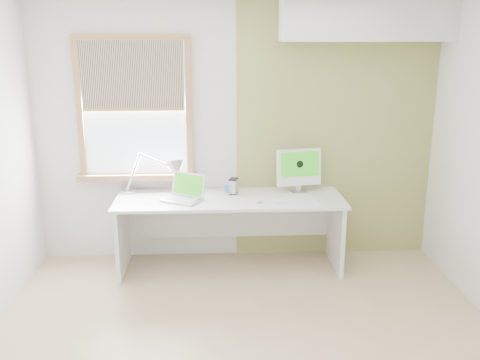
{
  "coord_description": "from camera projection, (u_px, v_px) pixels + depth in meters",
  "views": [
    {
      "loc": [
        -0.23,
        -3.51,
        2.26
      ],
      "look_at": [
        0.0,
        1.05,
        1.0
      ],
      "focal_mm": 39.78,
      "sensor_mm": 36.0,
      "label": 1
    }
  ],
  "objects": [
    {
      "name": "accent_wall",
      "position": [
        335.0,
        132.0,
        5.37
      ],
      "size": [
        2.0,
        0.02,
        2.6
      ],
      "primitive_type": "cube",
      "color": "#92934A",
      "rests_on": "room"
    },
    {
      "name": "room",
      "position": [
        248.0,
        179.0,
        3.65
      ],
      "size": [
        4.04,
        3.54,
        2.64
      ],
      "color": "tan",
      "rests_on": "ground"
    },
    {
      "name": "desk_lamp",
      "position": [
        166.0,
        172.0,
        5.22
      ],
      "size": [
        0.71,
        0.31,
        0.41
      ],
      "color": "#B7B9BB",
      "rests_on": "desk"
    },
    {
      "name": "soffit",
      "position": [
        366.0,
        18.0,
        4.92
      ],
      "size": [
        1.6,
        0.4,
        0.42
      ],
      "primitive_type": "cube",
      "color": "white",
      "rests_on": "room"
    },
    {
      "name": "keyboard",
      "position": [
        296.0,
        201.0,
        5.0
      ],
      "size": [
        0.44,
        0.13,
        0.02
      ],
      "color": "white",
      "rests_on": "desk"
    },
    {
      "name": "window",
      "position": [
        134.0,
        110.0,
        5.18
      ],
      "size": [
        1.2,
        0.14,
        1.42
      ],
      "color": "#A17246",
      "rests_on": "room"
    },
    {
      "name": "external_drive",
      "position": [
        233.0,
        186.0,
        5.25
      ],
      "size": [
        0.1,
        0.13,
        0.15
      ],
      "color": "#B7B9BB",
      "rests_on": "desk"
    },
    {
      "name": "mouse",
      "position": [
        258.0,
        201.0,
        4.99
      ],
      "size": [
        0.07,
        0.1,
        0.03
      ],
      "primitive_type": "ellipsoid",
      "rotation": [
        0.0,
        0.0,
        -0.14
      ],
      "color": "white",
      "rests_on": "desk"
    },
    {
      "name": "laptop",
      "position": [
        185.0,
        193.0,
        5.06
      ],
      "size": [
        0.44,
        0.41,
        0.25
      ],
      "color": "#B7B9BB",
      "rests_on": "desk"
    },
    {
      "name": "phone_dock",
      "position": [
        227.0,
        192.0,
        5.2
      ],
      "size": [
        0.07,
        0.07,
        0.12
      ],
      "color": "#B7B9BB",
      "rests_on": "desk"
    },
    {
      "name": "desk",
      "position": [
        230.0,
        215.0,
        5.24
      ],
      "size": [
        2.2,
        0.7,
        0.73
      ],
      "color": "silver",
      "rests_on": "room"
    },
    {
      "name": "imac",
      "position": [
        299.0,
        168.0,
        5.26
      ],
      "size": [
        0.45,
        0.18,
        0.44
      ],
      "color": "#B7B9BB",
      "rests_on": "desk"
    }
  ]
}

